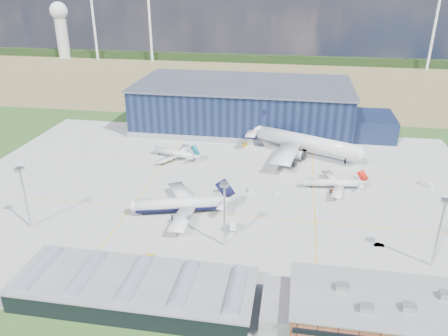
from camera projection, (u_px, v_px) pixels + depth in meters
The scene contains 23 objects.
ground at pixel (212, 201), 173.58m from camera, with size 600.00×600.00×0.00m, color #254A1B.
apron at pixel (217, 190), 182.59m from camera, with size 220.00×160.00×0.08m.
farmland at pixel (262, 80), 371.84m from camera, with size 600.00×220.00×0.01m, color olive.
treeline at pixel (269, 59), 442.31m from camera, with size 600.00×8.00×8.00m, color black.
horizon_dressing at pixel (86, 25), 454.23m from camera, with size 440.20×18.00×70.00m.
hangar at pixel (248, 107), 253.88m from camera, with size 145.00×62.00×26.10m.
ops_building at pixel (382, 313), 109.16m from camera, with size 46.00×23.00×10.90m.
glass_concourse at pixel (147, 290), 119.00m from camera, with size 78.00×23.00×8.60m.
light_mast_west at pixel (23, 188), 149.45m from camera, with size 2.60×2.60×23.00m.
light_mast_center at pixel (224, 205), 138.76m from camera, with size 2.60×2.60×23.00m.
light_mast_east at pixel (441, 222), 128.83m from camera, with size 2.60×2.60×23.00m.
airliner_navy at pixel (177, 198), 161.72m from camera, with size 40.68×39.79×13.26m, color silver, non-canonical shape.
airliner_red at pixel (333, 179), 181.41m from camera, with size 27.53×26.93×8.98m, color silver, non-canonical shape.
airliner_widebody at pixel (306, 135), 213.24m from camera, with size 66.03×64.60×21.53m, color silver, non-canonical shape.
airliner_regional at pixel (174, 150), 211.88m from camera, with size 27.77×27.17×9.06m, color silver, non-canonical shape.
gse_tug_a at pixel (148, 259), 136.42m from camera, with size 2.49×4.07×1.69m, color gold.
gse_cart_a at pixel (251, 190), 180.72m from camera, with size 2.25×3.37×1.46m, color silver.
gse_van_b at pixel (427, 184), 185.00m from camera, with size 2.40×5.24×2.40m, color silver.
gse_tug_c at pixel (245, 145), 228.35m from camera, with size 2.17×3.47×1.52m, color gold.
gse_cart_b at pixel (277, 192), 179.00m from camera, with size 1.78×2.66×1.15m, color silver.
airstair at pixel (233, 228), 151.74m from camera, with size 2.08×5.19×3.32m, color silver.
car_a at pixel (376, 295), 121.56m from camera, with size 1.33×3.30×1.12m, color #99999E.
car_b at pixel (379, 245), 144.31m from camera, with size 1.16×3.33×1.10m, color #99999E.
Camera 1 is at (30.27, -150.42, 82.35)m, focal length 35.00 mm.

